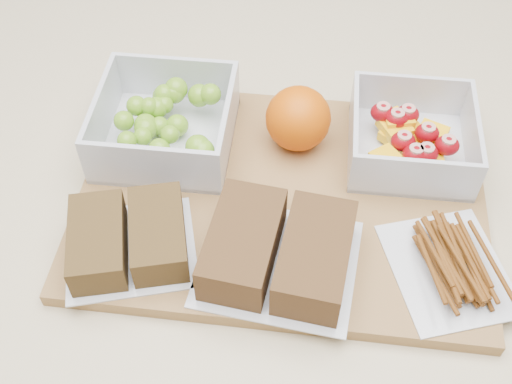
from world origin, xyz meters
TOP-DOWN VIEW (x-y plane):
  - cutting_board at (0.01, 0.02)m, footprint 0.42×0.30m
  - grape_container at (-0.12, 0.09)m, footprint 0.14×0.14m
  - fruit_container at (0.14, 0.09)m, footprint 0.13×0.13m
  - orange at (0.02, 0.10)m, footprint 0.07×0.07m
  - sandwich_bag_left at (-0.13, -0.07)m, footprint 0.15×0.14m
  - sandwich_bag_center at (0.02, -0.07)m, footprint 0.16×0.15m
  - pretzel_bag at (0.18, -0.06)m, footprint 0.14×0.15m

SIDE VIEW (x-z plane):
  - cutting_board at x=0.01m, z-range 0.90..0.92m
  - pretzel_bag at x=0.18m, z-range 0.92..0.94m
  - sandwich_bag_left at x=-0.13m, z-range 0.92..0.95m
  - fruit_container at x=0.14m, z-range 0.91..0.96m
  - sandwich_bag_center at x=0.02m, z-range 0.92..0.96m
  - grape_container at x=-0.12m, z-range 0.91..0.97m
  - orange at x=0.02m, z-range 0.92..0.99m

